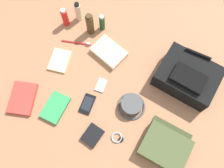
% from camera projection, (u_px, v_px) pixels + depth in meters
% --- Properties ---
extents(ground_plane, '(2.64, 2.02, 0.02)m').
position_uv_depth(ground_plane, '(112.00, 87.00, 1.48)').
color(ground_plane, '#9E6846').
rests_on(ground_plane, ground).
extents(backpack, '(0.36, 0.29, 0.16)m').
position_uv_depth(backpack, '(187.00, 77.00, 1.42)').
color(backpack, black).
rests_on(backpack, ground_plane).
extents(toiletry_pouch, '(0.26, 0.25, 0.08)m').
position_uv_depth(toiletry_pouch, '(165.00, 147.00, 1.31)').
color(toiletry_pouch, '#47512D').
rests_on(toiletry_pouch, ground_plane).
extents(bucket_hat, '(0.16, 0.16, 0.06)m').
position_uv_depth(bucket_hat, '(131.00, 105.00, 1.40)').
color(bucket_hat, '#4C4C4C').
rests_on(bucket_hat, ground_plane).
extents(sunscreen_spray, '(0.04, 0.04, 0.14)m').
position_uv_depth(sunscreen_spray, '(65.00, 17.00, 1.55)').
color(sunscreen_spray, red).
rests_on(sunscreen_spray, ground_plane).
extents(lotion_bottle, '(0.04, 0.04, 0.15)m').
position_uv_depth(lotion_bottle, '(78.00, 12.00, 1.56)').
color(lotion_bottle, beige).
rests_on(lotion_bottle, ground_plane).
extents(cologne_bottle, '(0.05, 0.05, 0.17)m').
position_uv_depth(cologne_bottle, '(90.00, 24.00, 1.52)').
color(cologne_bottle, '#473319').
rests_on(cologne_bottle, ground_plane).
extents(shampoo_bottle, '(0.04, 0.04, 0.13)m').
position_uv_depth(shampoo_bottle, '(102.00, 23.00, 1.55)').
color(shampoo_bottle, '#19471E').
rests_on(shampoo_bottle, ground_plane).
extents(paperback_novel, '(0.19, 0.23, 0.03)m').
position_uv_depth(paperback_novel, '(23.00, 98.00, 1.43)').
color(paperback_novel, red).
rests_on(paperback_novel, ground_plane).
extents(travel_guidebook, '(0.11, 0.17, 0.03)m').
position_uv_depth(travel_guidebook, '(55.00, 107.00, 1.41)').
color(travel_guidebook, '#2D934C').
rests_on(travel_guidebook, ground_plane).
extents(cell_phone, '(0.08, 0.12, 0.01)m').
position_uv_depth(cell_phone, '(87.00, 104.00, 1.42)').
color(cell_phone, black).
rests_on(cell_phone, ground_plane).
extents(media_player, '(0.06, 0.09, 0.01)m').
position_uv_depth(media_player, '(101.00, 85.00, 1.47)').
color(media_player, '#B7B7BC').
rests_on(media_player, ground_plane).
extents(wristwatch, '(0.07, 0.06, 0.01)m').
position_uv_depth(wristwatch, '(117.00, 138.00, 1.36)').
color(wristwatch, '#99999E').
rests_on(wristwatch, ground_plane).
extents(toothbrush, '(0.18, 0.06, 0.02)m').
position_uv_depth(toothbrush, '(78.00, 43.00, 1.56)').
color(toothbrush, red).
rests_on(toothbrush, ground_plane).
extents(wallet, '(0.11, 0.12, 0.02)m').
position_uv_depth(wallet, '(92.00, 135.00, 1.36)').
color(wallet, black).
rests_on(wallet, ground_plane).
extents(notepad, '(0.14, 0.17, 0.02)m').
position_uv_depth(notepad, '(60.00, 60.00, 1.52)').
color(notepad, beige).
rests_on(notepad, ground_plane).
extents(folded_towel, '(0.23, 0.19, 0.04)m').
position_uv_depth(folded_towel, '(109.00, 52.00, 1.53)').
color(folded_towel, beige).
rests_on(folded_towel, ground_plane).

